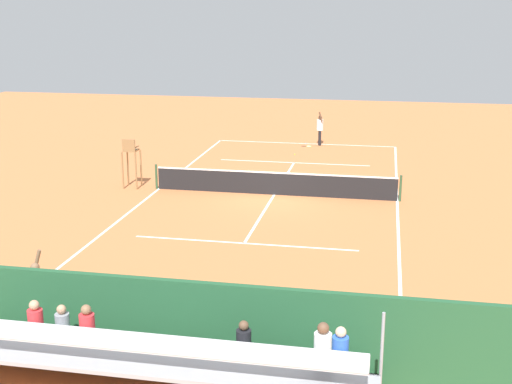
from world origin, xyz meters
name	(u,v)px	position (x,y,z in m)	size (l,w,h in m)	color
ground_plane	(274,195)	(0.00, 0.00, 0.00)	(60.00, 60.00, 0.00)	#D17542
court_line_markings	(274,194)	(0.00, -0.04, 0.00)	(10.10, 22.20, 0.01)	white
tennis_net	(274,183)	(0.00, 0.00, 0.50)	(10.30, 0.10, 1.07)	black
backdrop_wall	(168,323)	(0.00, 14.00, 1.00)	(18.00, 0.16, 2.00)	#235633
bleacher_stand	(150,357)	(-0.07, 15.34, 0.92)	(9.06, 2.40, 2.48)	#9EA0A5
umpire_chair	(131,158)	(6.20, 0.02, 1.31)	(0.67, 0.67, 2.14)	olive
courtside_bench	(269,335)	(-2.08, 13.27, 0.56)	(1.80, 0.40, 0.93)	#234C2D
equipment_bag	(190,345)	(-0.30, 13.40, 0.18)	(0.90, 0.36, 0.36)	#B22D2D
tennis_player	(320,127)	(-0.81, -10.71, 1.02)	(0.43, 0.55, 1.93)	black
tennis_racket	(308,146)	(-0.24, -10.20, 0.01)	(0.56, 0.30, 0.03)	black
tennis_ball_near	(295,154)	(0.21, -7.86, 0.03)	(0.07, 0.07, 0.07)	#CCDB33
line_judge	(37,289)	(3.63, 12.89, 1.02)	(0.44, 0.56, 1.93)	#232328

